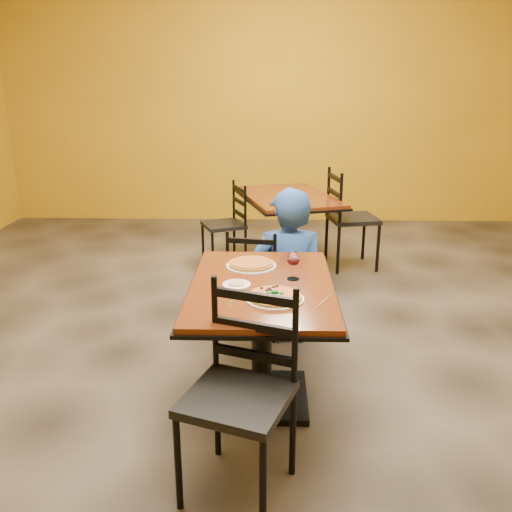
{
  "coord_description": "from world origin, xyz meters",
  "views": [
    {
      "loc": [
        0.05,
        -3.36,
        1.84
      ],
      "look_at": [
        -0.04,
        -0.3,
        0.85
      ],
      "focal_mm": 37.96,
      "sensor_mm": 36.0,
      "label": 1
    }
  ],
  "objects_px": {
    "pizza_far": "(251,263)",
    "side_plate": "(237,285)",
    "table_second": "(288,214)",
    "chair_second_left": "(223,225)",
    "wine_glass": "(293,264)",
    "table_main": "(262,315)",
    "chair_second_right": "(353,219)",
    "pizza_main": "(275,296)",
    "plate_far": "(251,266)",
    "diner": "(288,263)",
    "chair_main_near": "(237,400)",
    "plate_main": "(275,299)",
    "chair_main_far": "(255,280)"
  },
  "relations": [
    {
      "from": "chair_second_left",
      "to": "diner",
      "type": "xyz_separation_m",
      "value": [
        0.62,
        -1.59,
        0.14
      ]
    },
    {
      "from": "table_main",
      "to": "plate_main",
      "type": "bearing_deg",
      "value": -72.9
    },
    {
      "from": "chair_second_left",
      "to": "chair_second_right",
      "type": "relative_size",
      "value": 0.85
    },
    {
      "from": "chair_second_right",
      "to": "chair_second_left",
      "type": "bearing_deg",
      "value": 79.02
    },
    {
      "from": "chair_second_right",
      "to": "side_plate",
      "type": "relative_size",
      "value": 6.32
    },
    {
      "from": "side_plate",
      "to": "plate_far",
      "type": "bearing_deg",
      "value": 77.94
    },
    {
      "from": "diner",
      "to": "pizza_far",
      "type": "distance_m",
      "value": 0.7
    },
    {
      "from": "chair_main_far",
      "to": "pizza_far",
      "type": "relative_size",
      "value": 2.98
    },
    {
      "from": "chair_main_near",
      "to": "chair_main_far",
      "type": "bearing_deg",
      "value": 109.04
    },
    {
      "from": "pizza_main",
      "to": "wine_glass",
      "type": "height_order",
      "value": "wine_glass"
    },
    {
      "from": "chair_second_left",
      "to": "side_plate",
      "type": "relative_size",
      "value": 5.38
    },
    {
      "from": "chair_second_right",
      "to": "plate_main",
      "type": "height_order",
      "value": "chair_second_right"
    },
    {
      "from": "table_second",
      "to": "chair_second_left",
      "type": "distance_m",
      "value": 0.67
    },
    {
      "from": "pizza_main",
      "to": "wine_glass",
      "type": "xyz_separation_m",
      "value": [
        0.11,
        0.31,
        0.07
      ]
    },
    {
      "from": "pizza_far",
      "to": "side_plate",
      "type": "xyz_separation_m",
      "value": [
        -0.07,
        -0.33,
        -0.02
      ]
    },
    {
      "from": "chair_main_near",
      "to": "chair_main_far",
      "type": "height_order",
      "value": "chair_main_near"
    },
    {
      "from": "chair_second_left",
      "to": "side_plate",
      "type": "bearing_deg",
      "value": -16.49
    },
    {
      "from": "wine_glass",
      "to": "table_main",
      "type": "bearing_deg",
      "value": -156.27
    },
    {
      "from": "plate_far",
      "to": "side_plate",
      "type": "distance_m",
      "value": 0.34
    },
    {
      "from": "diner",
      "to": "side_plate",
      "type": "xyz_separation_m",
      "value": [
        -0.32,
        -0.95,
        0.19
      ]
    },
    {
      "from": "chair_second_left",
      "to": "side_plate",
      "type": "height_order",
      "value": "chair_second_left"
    },
    {
      "from": "chair_main_near",
      "to": "pizza_far",
      "type": "height_order",
      "value": "chair_main_near"
    },
    {
      "from": "table_second",
      "to": "chair_second_right",
      "type": "bearing_deg",
      "value": 0.0
    },
    {
      "from": "pizza_far",
      "to": "side_plate",
      "type": "height_order",
      "value": "pizza_far"
    },
    {
      "from": "pizza_main",
      "to": "pizza_far",
      "type": "distance_m",
      "value": 0.55
    },
    {
      "from": "chair_second_right",
      "to": "wine_glass",
      "type": "bearing_deg",
      "value": 152.96
    },
    {
      "from": "side_plate",
      "to": "table_main",
      "type": "bearing_deg",
      "value": 13.2
    },
    {
      "from": "plate_far",
      "to": "chair_main_far",
      "type": "bearing_deg",
      "value": 89.49
    },
    {
      "from": "table_main",
      "to": "side_plate",
      "type": "height_order",
      "value": "side_plate"
    },
    {
      "from": "diner",
      "to": "side_plate",
      "type": "relative_size",
      "value": 7.08
    },
    {
      "from": "chair_second_left",
      "to": "wine_glass",
      "type": "xyz_separation_m",
      "value": [
        0.62,
        -2.44,
        0.41
      ]
    },
    {
      "from": "table_second",
      "to": "wine_glass",
      "type": "bearing_deg",
      "value": -90.94
    },
    {
      "from": "chair_main_near",
      "to": "side_plate",
      "type": "bearing_deg",
      "value": 113.68
    },
    {
      "from": "plate_main",
      "to": "table_main",
      "type": "bearing_deg",
      "value": 107.1
    },
    {
      "from": "table_main",
      "to": "plate_main",
      "type": "xyz_separation_m",
      "value": [
        0.07,
        -0.23,
        0.2
      ]
    },
    {
      "from": "pizza_main",
      "to": "wine_glass",
      "type": "bearing_deg",
      "value": 71.06
    },
    {
      "from": "chair_second_left",
      "to": "pizza_main",
      "type": "relative_size",
      "value": 3.03
    },
    {
      "from": "pizza_main",
      "to": "pizza_far",
      "type": "height_order",
      "value": "same"
    },
    {
      "from": "chair_second_right",
      "to": "wine_glass",
      "type": "relative_size",
      "value": 5.62
    },
    {
      "from": "pizza_far",
      "to": "wine_glass",
      "type": "xyz_separation_m",
      "value": [
        0.25,
        -0.22,
        0.07
      ]
    },
    {
      "from": "plate_main",
      "to": "pizza_main",
      "type": "height_order",
      "value": "pizza_main"
    },
    {
      "from": "table_main",
      "to": "plate_main",
      "type": "height_order",
      "value": "plate_main"
    },
    {
      "from": "diner",
      "to": "chair_second_right",
      "type": "bearing_deg",
      "value": -117.54
    },
    {
      "from": "table_main",
      "to": "plate_far",
      "type": "relative_size",
      "value": 3.97
    },
    {
      "from": "plate_main",
      "to": "chair_main_near",
      "type": "bearing_deg",
      "value": -107.11
    },
    {
      "from": "chair_main_near",
      "to": "diner",
      "type": "distance_m",
      "value": 1.72
    },
    {
      "from": "chair_main_far",
      "to": "plate_far",
      "type": "relative_size",
      "value": 2.69
    },
    {
      "from": "chair_second_right",
      "to": "table_second",
      "type": "bearing_deg",
      "value": 79.02
    },
    {
      "from": "chair_main_far",
      "to": "diner",
      "type": "relative_size",
      "value": 0.74
    },
    {
      "from": "table_second",
      "to": "pizza_main",
      "type": "distance_m",
      "value": 2.76
    }
  ]
}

